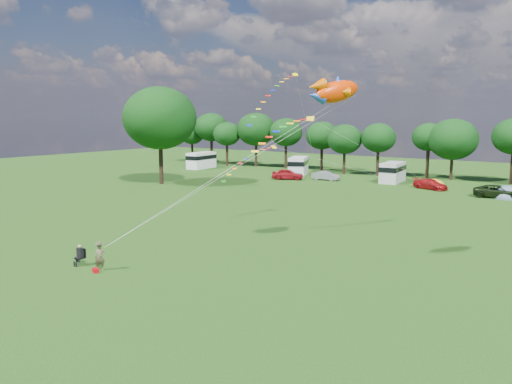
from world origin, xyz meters
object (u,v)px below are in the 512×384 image
Objects in this scene: campervan_a at (201,160)px; campervan_c at (393,172)px; big_tree at (160,118)px; campervan_b at (298,165)px; tent_orange at (433,188)px; fish_kite at (333,91)px; car_a at (288,174)px; camp_chair at (80,253)px; car_b at (326,176)px; car_d at (498,192)px; tent_greyblue at (507,198)px; kite_flyer at (100,257)px; car_c at (430,184)px.

campervan_c is at bearing -91.71° from campervan_a.
big_tree is 33.42m from campervan_c.
tent_orange is (21.83, -2.62, -1.53)m from campervan_b.
car_a is at bearing 65.51° from fish_kite.
camp_chair is (32.75, -48.88, -0.74)m from campervan_a.
big_tree is 25.08m from car_b.
tent_orange is (41.36, -1.67, -1.53)m from campervan_a.
camp_chair is at bearing 171.82° from car_a.
campervan_a reaches higher than car_d.
fish_kite is (19.31, -37.16, 10.14)m from car_b.
tent_orange is (20.34, 3.09, -0.77)m from car_a.
tent_greyblue is 47.12m from kite_flyer.
car_d is 46.17m from kite_flyer.
campervan_a is 58.84m from camp_chair.
car_b is 0.86× the size of car_c.
car_a is 2.90× the size of kite_flyer.
big_tree is 9.85× the size of camp_chair.
kite_flyer is (8.60, -46.63, 0.15)m from car_b.
fish_kite reaches higher than car_b.
kite_flyer is (-6.78, -47.16, 0.80)m from tent_orange.
fish_kite is at bearing -84.03° from tent_orange.
car_b is 47.41m from kite_flyer.
big_tree is at bearing 127.13° from camp_chair.
kite_flyer is (34.58, -48.82, -0.73)m from campervan_a.
campervan_a is 4.48× the size of camp_chair.
campervan_b is (-30.07, 6.12, 0.81)m from car_d.
car_b is 0.91× the size of tent_greyblue.
campervan_a is at bearing 54.20° from car_a.
campervan_a is 1.64× the size of fish_kite.
campervan_b is 4.74× the size of camp_chair.
tent_orange is at bearing -96.20° from campervan_a.
car_a is 0.80× the size of campervan_c.
car_b is 24.56m from tent_greyblue.
car_b is 26.10m from campervan_a.
big_tree reaches higher than tent_orange.
big_tree reaches higher than car_d.
campervan_b reaches higher than car_b.
big_tree is 40.05m from kite_flyer.
car_b is at bearing 44.97° from big_tree.
car_a is 20.59m from tent_orange.
car_a is 0.74× the size of campervan_b.
fish_kite is at bearing -168.00° from car_a.
big_tree is 23.58m from campervan_b.
fish_kite is (12.55, 9.53, 10.00)m from camp_chair.
car_d is 1.57× the size of tent_orange.
car_c is 22.02m from campervan_b.
fish_kite reaches higher than car_a.
big_tree is at bearing 130.72° from campervan_b.
tent_greyblue is 1.13× the size of fish_kite.
tent_orange is at bearing -104.42° from car_a.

